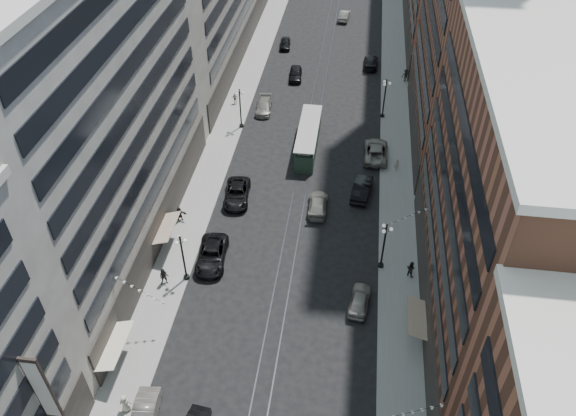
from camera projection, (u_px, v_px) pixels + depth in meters
The scene contains 30 objects.
ground at pixel (315, 113), 76.90m from camera, with size 220.00×220.00×0.00m, color black.
sidewalk_west at pixel (249, 73), 85.46m from camera, with size 4.00×180.00×0.15m, color gray.
sidewalk_east at pixel (395, 82), 83.26m from camera, with size 4.00×180.00×0.15m, color gray.
rail_west at pixel (316, 78), 84.47m from camera, with size 0.12×180.00×0.02m, color #2D2D33.
rail_east at pixel (326, 79), 84.33m from camera, with size 0.12×180.00×0.02m, color #2D2D33.
building_west_mid at pixel (97, 120), 49.18m from camera, with size 8.00×36.00×28.00m, color #ADA799.
building_east_mid at pixel (498, 208), 43.33m from camera, with size 8.00×30.00×24.00m, color brown.
lamppost_sw_far at pixel (183, 256), 51.76m from camera, with size 1.03×1.14×5.52m.
lamppost_sw_mid at pixel (240, 107), 72.04m from camera, with size 1.03×1.14×5.52m.
lamppost_se_far at pixel (384, 245), 52.92m from camera, with size 1.03×1.14×5.52m.
lamppost_se_mid at pixel (385, 97), 73.96m from camera, with size 1.03×1.14×5.52m.
streetcar at pixel (308, 139), 69.51m from camera, with size 2.43×11.00×3.04m.
car_2 at pixel (212, 255), 55.06m from camera, with size 2.72×5.90×1.64m, color black.
car_4 at pixel (360, 300), 50.88m from camera, with size 1.74×4.33×1.48m, color gray.
pedestrian_1 at pixel (125, 403), 42.76m from camera, with size 0.88×0.48×1.80m, color #BBB39B.
pedestrian_2 at pixel (164, 277), 52.56m from camera, with size 0.90×0.49×1.85m, color black.
car_7 at pixel (237, 194), 62.33m from camera, with size 2.65×5.74×1.60m, color black.
car_8 at pixel (264, 106), 76.81m from camera, with size 2.04×5.01×1.45m, color slate.
car_9 at pixel (285, 43), 92.04m from camera, with size 1.65×4.11×1.40m, color black.
car_10 at pixel (362, 189), 62.91m from camera, with size 1.81×5.20×1.71m, color black.
car_11 at pixel (376, 151), 68.51m from camera, with size 2.79×6.04×1.68m, color gray.
car_12 at pixel (371, 62), 86.87m from camera, with size 2.08×5.12×1.49m, color black.
car_13 at pixel (296, 74), 83.85m from camera, with size 1.84×4.57×1.56m, color black.
car_14 at pixel (344, 16), 100.73m from camera, with size 1.64×4.70×1.55m, color slate.
pedestrian_5 at pixel (179, 214), 59.44m from camera, with size 1.57×0.45×1.70m, color black.
pedestrian_6 at pixel (235, 98), 78.00m from camera, with size 0.92×0.42×1.57m, color #B6A697.
pedestrian_7 at pixel (411, 269), 53.36m from camera, with size 0.87×0.48×1.79m, color black.
pedestrian_8 at pixel (397, 164), 66.30m from camera, with size 0.56×0.37×1.53m, color #A89C8B.
pedestrian_9 at pixel (406, 75), 82.76m from camera, with size 1.24×0.51×1.91m, color black.
car_extra_0 at pixel (318, 204), 61.06m from camera, with size 2.02×4.97×1.44m, color slate.
Camera 1 is at (5.21, -6.72, 40.24)m, focal length 35.00 mm.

